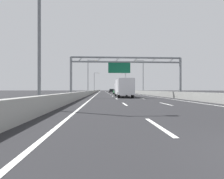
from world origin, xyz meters
TOP-DOWN VIEW (x-y plane):
  - ground_plane at (0.00, 100.00)m, footprint 260.00×260.00m
  - lane_dash_left_0 at (-1.80, 3.50)m, footprint 0.16×3.00m
  - lane_dash_left_1 at (-1.80, 12.50)m, footprint 0.16×3.00m
  - lane_dash_left_2 at (-1.80, 21.50)m, footprint 0.16×3.00m
  - lane_dash_left_3 at (-1.80, 30.50)m, footprint 0.16×3.00m
  - lane_dash_left_4 at (-1.80, 39.50)m, footprint 0.16×3.00m
  - lane_dash_left_5 at (-1.80, 48.50)m, footprint 0.16×3.00m
  - lane_dash_left_6 at (-1.80, 57.50)m, footprint 0.16×3.00m
  - lane_dash_left_7 at (-1.80, 66.50)m, footprint 0.16×3.00m
  - lane_dash_left_8 at (-1.80, 75.50)m, footprint 0.16×3.00m
  - lane_dash_left_9 at (-1.80, 84.50)m, footprint 0.16×3.00m
  - lane_dash_left_10 at (-1.80, 93.50)m, footprint 0.16×3.00m
  - lane_dash_left_11 at (-1.80, 102.50)m, footprint 0.16×3.00m
  - lane_dash_left_12 at (-1.80, 111.50)m, footprint 0.16×3.00m
  - lane_dash_left_13 at (-1.80, 120.50)m, footprint 0.16×3.00m
  - lane_dash_left_14 at (-1.80, 129.50)m, footprint 0.16×3.00m
  - lane_dash_left_15 at (-1.80, 138.50)m, footprint 0.16×3.00m
  - lane_dash_left_16 at (-1.80, 147.50)m, footprint 0.16×3.00m
  - lane_dash_left_17 at (-1.80, 156.50)m, footprint 0.16×3.00m
  - lane_dash_right_1 at (1.80, 12.50)m, footprint 0.16×3.00m
  - lane_dash_right_2 at (1.80, 21.50)m, footprint 0.16×3.00m
  - lane_dash_right_3 at (1.80, 30.50)m, footprint 0.16×3.00m
  - lane_dash_right_4 at (1.80, 39.50)m, footprint 0.16×3.00m
  - lane_dash_right_5 at (1.80, 48.50)m, footprint 0.16×3.00m
  - lane_dash_right_6 at (1.80, 57.50)m, footprint 0.16×3.00m
  - lane_dash_right_7 at (1.80, 66.50)m, footprint 0.16×3.00m
  - lane_dash_right_8 at (1.80, 75.50)m, footprint 0.16×3.00m
  - lane_dash_right_9 at (1.80, 84.50)m, footprint 0.16×3.00m
  - lane_dash_right_10 at (1.80, 93.50)m, footprint 0.16×3.00m
  - lane_dash_right_11 at (1.80, 102.50)m, footprint 0.16×3.00m
  - lane_dash_right_12 at (1.80, 111.50)m, footprint 0.16×3.00m
  - lane_dash_right_13 at (1.80, 120.50)m, footprint 0.16×3.00m
  - lane_dash_right_14 at (1.80, 129.50)m, footprint 0.16×3.00m
  - lane_dash_right_15 at (1.80, 138.50)m, footprint 0.16×3.00m
  - lane_dash_right_16 at (1.80, 147.50)m, footprint 0.16×3.00m
  - lane_dash_right_17 at (1.80, 156.50)m, footprint 0.16×3.00m
  - edge_line_left at (-5.25, 88.00)m, footprint 0.16×176.00m
  - edge_line_right at (5.25, 88.00)m, footprint 0.16×176.00m
  - barrier_left at (-6.90, 110.00)m, footprint 0.45×220.00m
  - barrier_right at (6.90, 110.00)m, footprint 0.45×220.00m
  - sign_gantry at (-0.14, 24.23)m, footprint 17.31×0.36m
  - streetlamp_left_near at (-7.47, 8.79)m, footprint 2.58×0.28m
  - streetlamp_left_mid at (-7.47, 45.90)m, footprint 2.58×0.28m
  - streetlamp_right_mid at (7.47, 45.90)m, footprint 2.58×0.28m
  - streetlamp_left_far at (-7.47, 83.01)m, footprint 2.58×0.28m
  - streetlamp_right_far at (7.47, 83.01)m, footprint 2.58×0.28m
  - black_car at (-0.11, 66.76)m, footprint 1.88×4.57m
  - red_car at (3.53, 95.55)m, footprint 1.71×4.61m
  - blue_car at (3.39, 123.59)m, footprint 1.89×4.21m
  - orange_car at (3.36, 62.26)m, footprint 1.77×4.30m
  - yellow_car at (3.84, 110.55)m, footprint 1.80×4.16m
  - green_car at (0.22, 45.39)m, footprint 1.86×4.57m
  - box_truck at (-0.23, 26.23)m, footprint 2.35×8.53m

SIDE VIEW (x-z plane):
  - ground_plane at x=0.00m, z-range 0.00..0.00m
  - lane_dash_left_0 at x=-1.80m, z-range 0.00..0.01m
  - lane_dash_left_1 at x=-1.80m, z-range 0.00..0.01m
  - lane_dash_left_2 at x=-1.80m, z-range 0.00..0.01m
  - lane_dash_left_3 at x=-1.80m, z-range 0.00..0.01m
  - lane_dash_left_4 at x=-1.80m, z-range 0.00..0.01m
  - lane_dash_left_5 at x=-1.80m, z-range 0.00..0.01m
  - lane_dash_left_6 at x=-1.80m, z-range 0.00..0.01m
  - lane_dash_left_7 at x=-1.80m, z-range 0.00..0.01m
  - lane_dash_left_8 at x=-1.80m, z-range 0.00..0.01m
  - lane_dash_left_9 at x=-1.80m, z-range 0.00..0.01m
  - lane_dash_left_10 at x=-1.80m, z-range 0.00..0.01m
  - lane_dash_left_11 at x=-1.80m, z-range 0.00..0.01m
  - lane_dash_left_12 at x=-1.80m, z-range 0.00..0.01m
  - lane_dash_left_13 at x=-1.80m, z-range 0.00..0.01m
  - lane_dash_left_14 at x=-1.80m, z-range 0.00..0.01m
  - lane_dash_left_15 at x=-1.80m, z-range 0.00..0.01m
  - lane_dash_left_16 at x=-1.80m, z-range 0.00..0.01m
  - lane_dash_left_17 at x=-1.80m, z-range 0.00..0.01m
  - lane_dash_right_1 at x=1.80m, z-range 0.00..0.01m
  - lane_dash_right_2 at x=1.80m, z-range 0.00..0.01m
  - lane_dash_right_3 at x=1.80m, z-range 0.00..0.01m
  - lane_dash_right_4 at x=1.80m, z-range 0.00..0.01m
  - lane_dash_right_5 at x=1.80m, z-range 0.00..0.01m
  - lane_dash_right_6 at x=1.80m, z-range 0.00..0.01m
  - lane_dash_right_7 at x=1.80m, z-range 0.00..0.01m
  - lane_dash_right_8 at x=1.80m, z-range 0.00..0.01m
  - lane_dash_right_9 at x=1.80m, z-range 0.00..0.01m
  - lane_dash_right_10 at x=1.80m, z-range 0.00..0.01m
  - lane_dash_right_11 at x=1.80m, z-range 0.00..0.01m
  - lane_dash_right_12 at x=1.80m, z-range 0.00..0.01m
  - lane_dash_right_13 at x=1.80m, z-range 0.00..0.01m
  - lane_dash_right_14 at x=1.80m, z-range 0.00..0.01m
  - lane_dash_right_15 at x=1.80m, z-range 0.00..0.01m
  - lane_dash_right_16 at x=1.80m, z-range 0.00..0.01m
  - lane_dash_right_17 at x=1.80m, z-range 0.00..0.01m
  - edge_line_left at x=-5.25m, z-range 0.00..0.01m
  - edge_line_right at x=5.25m, z-range 0.00..0.01m
  - barrier_left at x=-6.90m, z-range 0.00..0.95m
  - barrier_right at x=6.90m, z-range 0.00..0.95m
  - red_car at x=3.53m, z-range 0.02..1.46m
  - orange_car at x=3.36m, z-range 0.03..1.45m
  - black_car at x=-0.11m, z-range 0.02..1.48m
  - green_car at x=0.22m, z-range 0.02..1.49m
  - blue_car at x=3.39m, z-range 0.03..1.50m
  - yellow_car at x=3.84m, z-range 0.01..1.54m
  - box_truck at x=-0.23m, z-range 0.15..3.07m
  - sign_gantry at x=-0.14m, z-range 1.70..8.06m
  - streetlamp_left_near at x=-7.47m, z-range 0.65..10.15m
  - streetlamp_left_mid at x=-7.47m, z-range 0.65..10.15m
  - streetlamp_right_mid at x=7.47m, z-range 0.65..10.15m
  - streetlamp_left_far at x=-7.47m, z-range 0.65..10.15m
  - streetlamp_right_far at x=7.47m, z-range 0.65..10.15m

